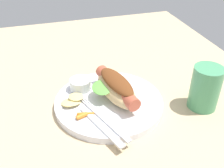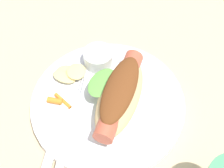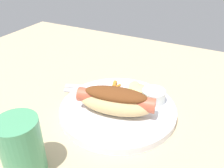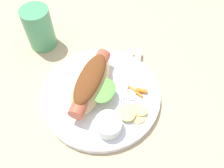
{
  "view_description": "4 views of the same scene",
  "coord_description": "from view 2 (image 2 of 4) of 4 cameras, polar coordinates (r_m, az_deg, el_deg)",
  "views": [
    {
      "loc": [
        45.78,
        -11.98,
        39.03
      ],
      "look_at": [
        -2.73,
        2.43,
        5.29
      ],
      "focal_mm": 42.75,
      "sensor_mm": 36.0,
      "label": 1
    },
    {
      "loc": [
        21.85,
        15.82,
        45.82
      ],
      "look_at": [
        -2.46,
        1.89,
        6.1
      ],
      "focal_mm": 51.32,
      "sensor_mm": 36.0,
      "label": 2
    },
    {
      "loc": [
        -20.14,
        39.7,
        32.49
      ],
      "look_at": [
        -0.07,
        0.61,
        6.35
      ],
      "focal_mm": 38.68,
      "sensor_mm": 36.0,
      "label": 3
    },
    {
      "loc": [
        -24.5,
        -14.25,
        44.75
      ],
      "look_at": [
        -0.27,
        -0.4,
        4.13
      ],
      "focal_mm": 38.91,
      "sensor_mm": 36.0,
      "label": 4
    }
  ],
  "objects": [
    {
      "name": "hot_dog",
      "position": [
        0.5,
        1.34,
        -1.86
      ],
      "size": [
        16.38,
        10.25,
        5.61
      ],
      "rotation": [
        0.0,
        0.0,
        3.34
      ],
      "color": "#DBB77A",
      "rests_on": "plate"
    },
    {
      "name": "carrot_garnish",
      "position": [
        0.52,
        -9.63,
        -2.96
      ],
      "size": [
        2.32,
        4.16,
        0.99
      ],
      "color": "orange",
      "rests_on": "plate"
    },
    {
      "name": "fork",
      "position": [
        0.5,
        -7.29,
        -7.01
      ],
      "size": [
        16.47,
        7.16,
        0.4
      ],
      "rotation": [
        0.0,
        0.0,
        3.5
      ],
      "color": "silver",
      "rests_on": "plate"
    },
    {
      "name": "sauce_ramekin",
      "position": [
        0.56,
        -2.47,
        4.68
      ],
      "size": [
        5.13,
        5.13,
        2.77
      ],
      "primitive_type": "cylinder",
      "color": "white",
      "rests_on": "plate"
    },
    {
      "name": "plate",
      "position": [
        0.53,
        -0.75,
        -3.51
      ],
      "size": [
        25.14,
        25.14,
        1.6
      ],
      "primitive_type": "cylinder",
      "color": "white",
      "rests_on": "ground_plane"
    },
    {
      "name": "ground_plane",
      "position": [
        0.54,
        -3.05,
        -5.33
      ],
      "size": [
        120.0,
        90.0,
        1.8
      ],
      "primitive_type": "cube",
      "color": "tan"
    },
    {
      "name": "knife",
      "position": [
        0.5,
        -9.63,
        -7.94
      ],
      "size": [
        14.05,
        6.26,
        0.36
      ],
      "primitive_type": "cube",
      "rotation": [
        0.0,
        0.0,
        3.49
      ],
      "color": "silver",
      "rests_on": "plate"
    },
    {
      "name": "chips_pile",
      "position": [
        0.55,
        -7.7,
        1.88
      ],
      "size": [
        5.69,
        6.48,
        1.45
      ],
      "color": "#E4CE7E",
      "rests_on": "plate"
    }
  ]
}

